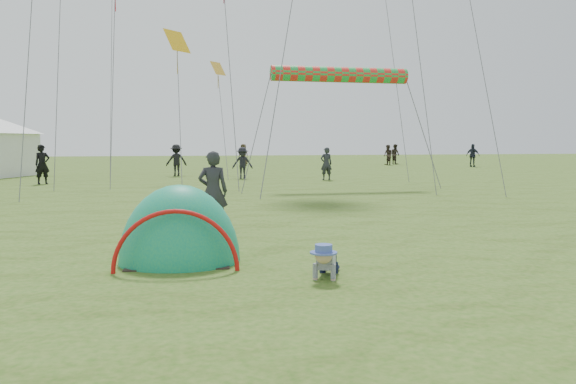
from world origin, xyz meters
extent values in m
plane|color=#2A5713|center=(0.00, 0.00, 0.00)|extent=(140.00, 140.00, 0.00)
ellipsoid|color=#098477|center=(-1.11, 1.12, 0.00)|extent=(2.08, 1.78, 2.49)
imported|color=#27272C|center=(-0.33, 4.14, 0.86)|extent=(0.67, 0.49, 1.72)
imported|color=black|center=(-6.76, 19.15, 0.89)|extent=(0.78, 0.69, 1.79)
imported|color=#3A2D28|center=(16.38, 35.11, 0.84)|extent=(0.81, 0.94, 1.67)
imported|color=black|center=(-10.32, 25.88, 0.85)|extent=(1.22, 1.22, 1.69)
imported|color=black|center=(-11.29, 34.35, 0.81)|extent=(0.93, 0.82, 1.61)
imported|color=#202532|center=(21.51, 30.87, 0.87)|extent=(0.99, 1.05, 1.74)
imported|color=black|center=(2.57, 21.09, 0.82)|extent=(1.14, 0.77, 1.63)
imported|color=#413427|center=(4.79, 37.10, 0.87)|extent=(1.01, 0.95, 1.74)
imported|color=#25272E|center=(6.55, 19.21, 0.82)|extent=(0.59, 0.39, 1.63)
imported|color=#302722|center=(17.72, 36.81, 0.85)|extent=(0.81, 0.95, 1.71)
imported|color=black|center=(-0.75, 24.05, 0.88)|extent=(1.22, 0.81, 1.77)
cylinder|color=red|center=(5.82, 14.73, 4.69)|extent=(5.81, 0.64, 0.64)
plane|color=gold|center=(-0.66, 21.17, 6.92)|extent=(1.38, 1.38, 1.12)
plane|color=gold|center=(1.73, 25.24, 6.15)|extent=(0.96, 0.96, 0.79)
camera|label=1|loc=(-1.29, -7.88, 1.92)|focal=35.00mm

